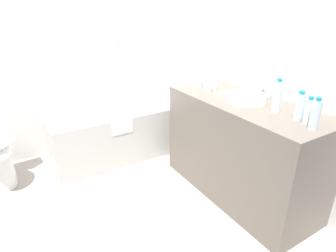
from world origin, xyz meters
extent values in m
plane|color=#9E9389|center=(0.00, 0.00, 0.00)|extent=(3.91, 3.91, 0.00)
cube|color=silver|center=(0.00, 1.31, 1.24)|extent=(3.31, 0.10, 2.48)
cube|color=silver|center=(1.51, 0.00, 1.24)|extent=(0.10, 2.92, 2.48)
cube|color=silver|center=(0.60, 0.89, 0.27)|extent=(1.61, 0.73, 0.54)
cube|color=white|center=(0.60, 0.89, 0.50)|extent=(1.32, 0.53, 0.09)
cylinder|color=silver|center=(1.23, 0.89, 0.58)|extent=(0.09, 0.03, 0.03)
cylinder|color=silver|center=(0.61, 1.23, 1.04)|extent=(0.31, 0.03, 0.53)
cylinder|color=silver|center=(0.15, 1.23, 0.91)|extent=(0.28, 0.03, 0.03)
cube|color=white|center=(0.45, 0.54, 0.49)|extent=(0.22, 0.03, 0.20)
cube|color=#6B6056|center=(1.17, -0.38, 0.44)|extent=(0.58, 1.40, 0.87)
cylinder|color=white|center=(1.16, -0.38, 0.90)|extent=(0.31, 0.31, 0.06)
cylinder|color=#B5B5BA|center=(1.36, -0.38, 0.91)|extent=(0.02, 0.02, 0.08)
cylinder|color=#B5B5BA|center=(1.30, -0.38, 0.95)|extent=(0.11, 0.02, 0.02)
cylinder|color=#B5B5BA|center=(1.36, -0.44, 0.89)|extent=(0.03, 0.03, 0.04)
cylinder|color=#B5B5BA|center=(1.36, -0.32, 0.89)|extent=(0.03, 0.03, 0.04)
cylinder|color=silver|center=(1.17, -0.66, 0.98)|extent=(0.06, 0.06, 0.22)
cylinder|color=teal|center=(1.17, -0.66, 1.11)|extent=(0.03, 0.03, 0.02)
cylinder|color=silver|center=(1.16, -0.92, 0.95)|extent=(0.06, 0.06, 0.16)
cylinder|color=teal|center=(1.16, -0.92, 1.05)|extent=(0.03, 0.03, 0.02)
cylinder|color=silver|center=(1.18, -0.84, 0.96)|extent=(0.07, 0.07, 0.18)
cylinder|color=teal|center=(1.18, -0.84, 1.06)|extent=(0.04, 0.04, 0.02)
cylinder|color=silver|center=(1.12, -0.99, 0.96)|extent=(0.06, 0.06, 0.18)
cylinder|color=teal|center=(1.12, -0.99, 1.07)|extent=(0.03, 0.03, 0.02)
cylinder|color=white|center=(1.09, 0.01, 0.91)|extent=(0.07, 0.07, 0.08)
cylinder|color=white|center=(1.11, 0.18, 0.91)|extent=(0.07, 0.07, 0.08)
cylinder|color=white|center=(1.17, 0.03, 0.92)|extent=(0.07, 0.07, 0.10)
cube|color=white|center=(1.13, -0.15, 0.88)|extent=(0.09, 0.06, 0.02)
camera|label=1|loc=(-0.50, -1.90, 1.59)|focal=30.14mm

